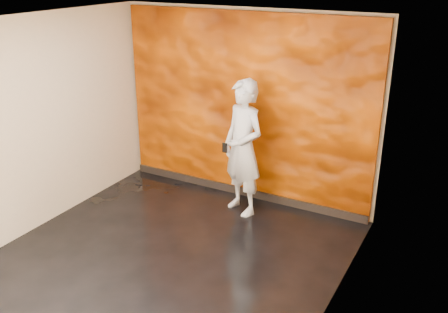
{
  "coord_description": "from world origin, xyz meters",
  "views": [
    {
      "loc": [
        3.1,
        -4.34,
        3.4
      ],
      "look_at": [
        0.21,
        0.97,
        1.0
      ],
      "focal_mm": 40.0,
      "sensor_mm": 36.0,
      "label": 1
    }
  ],
  "objects": [
    {
      "name": "phone",
      "position": [
        0.1,
        1.19,
        1.03
      ],
      "size": [
        0.07,
        0.02,
        0.14
      ],
      "primitive_type": "cube",
      "rotation": [
        0.0,
        0.0,
        -0.05
      ],
      "color": "black",
      "rests_on": "man"
    },
    {
      "name": "baseboard",
      "position": [
        0.0,
        1.92,
        0.06
      ],
      "size": [
        3.9,
        0.04,
        0.12
      ],
      "primitive_type": "cube",
      "color": "black",
      "rests_on": "ground"
    },
    {
      "name": "room",
      "position": [
        0.0,
        0.0,
        1.4
      ],
      "size": [
        4.02,
        4.02,
        2.81
      ],
      "color": "black",
      "rests_on": "ground"
    },
    {
      "name": "man",
      "position": [
        0.24,
        1.46,
        0.97
      ],
      "size": [
        0.83,
        0.72,
        1.93
      ],
      "primitive_type": "imported",
      "rotation": [
        0.0,
        0.0,
        -0.43
      ],
      "color": "#A3A9B3",
      "rests_on": "ground"
    },
    {
      "name": "feature_wall",
      "position": [
        0.0,
        1.96,
        1.38
      ],
      "size": [
        3.9,
        0.06,
        2.75
      ],
      "primitive_type": "cube",
      "color": "#DE5D00",
      "rests_on": "ground"
    }
  ]
}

